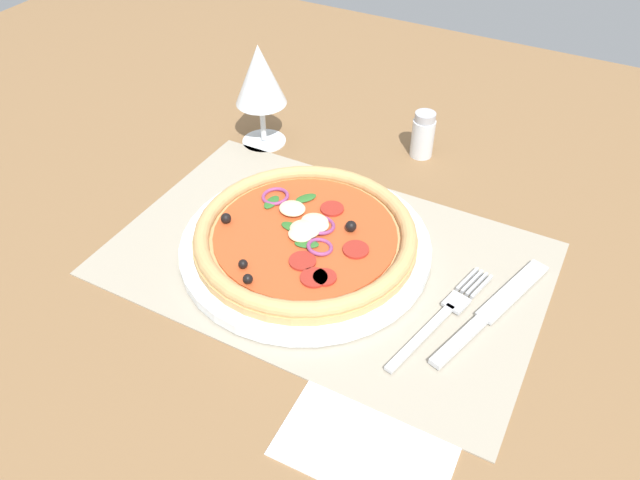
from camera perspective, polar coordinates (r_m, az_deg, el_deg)
ground_plane at (r=72.26cm, az=0.57°, el=-2.52°), size 190.00×140.00×2.40cm
placemat at (r=71.30cm, az=0.58°, el=-1.71°), size 48.97×31.75×0.40cm
plate at (r=71.40cm, az=-1.52°, el=-0.72°), size 29.20×29.20×1.30cm
pizza at (r=70.28cm, az=-1.53°, el=0.34°), size 25.86×25.86×2.60cm
fork at (r=66.23cm, az=11.58°, el=-6.57°), size 5.76×17.84×0.44cm
knife at (r=67.59cm, az=15.76°, el=-6.24°), size 7.49×19.59×0.62cm
wine_glass at (r=87.02cm, az=-5.62°, el=14.75°), size 7.20×7.20×14.90cm
napkin at (r=57.55cm, az=5.19°, el=-16.79°), size 15.49×14.02×0.36cm
pepper_shaker at (r=88.13cm, az=9.54°, el=9.59°), size 3.20×3.20×6.70cm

